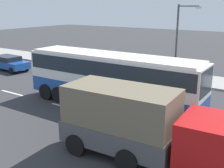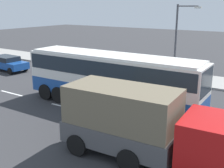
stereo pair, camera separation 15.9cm
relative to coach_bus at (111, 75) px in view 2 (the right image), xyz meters
The scene contains 7 objects.
ground_plane 2.36m from the coach_bus, 41.44° to the left, with size 120.00×120.00×0.00m, color #333335.
sidewalk_curb 9.84m from the coach_bus, 85.47° to the left, with size 80.00×4.00×0.15m, color gray.
lane_centreline 5.79m from the coach_bus, 17.53° to the right, with size 40.74×0.16×0.01m.
coach_bus is the anchor object (origin of this frame).
cargo_truck 6.38m from the coach_bus, 44.94° to the right, with size 7.32×2.92×3.01m.
car_blue_saloon 15.00m from the coach_bus, 167.96° to the left, with size 4.77×2.11×1.45m.
street_lamp 8.49m from the coach_bus, 81.62° to the left, with size 1.98×0.24×6.26m.
Camera 2 is at (8.55, -14.72, 6.27)m, focal length 44.73 mm.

